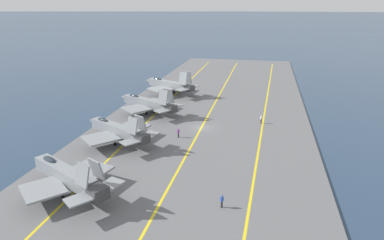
{
  "coord_description": "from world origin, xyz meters",
  "views": [
    {
      "loc": [
        -64.05,
        -11.88,
        24.44
      ],
      "look_at": [
        -2.82,
        1.35,
        2.9
      ],
      "focal_mm": 32.0,
      "sensor_mm": 36.0,
      "label": 1
    }
  ],
  "objects_px": {
    "crew_purple_vest": "(178,132)",
    "parked_jet_fourth": "(169,84)",
    "parked_jet_third": "(147,103)",
    "crew_white_vest": "(261,119)",
    "parked_jet_second": "(117,130)",
    "parked_jet_nearest": "(66,175)",
    "crew_blue_vest": "(222,200)"
  },
  "relations": [
    {
      "from": "crew_purple_vest",
      "to": "parked_jet_fourth",
      "type": "bearing_deg",
      "value": 18.93
    },
    {
      "from": "parked_jet_third",
      "to": "crew_white_vest",
      "type": "bearing_deg",
      "value": -94.3
    },
    {
      "from": "parked_jet_fourth",
      "to": "parked_jet_third",
      "type": "bearing_deg",
      "value": 179.62
    },
    {
      "from": "parked_jet_second",
      "to": "parked_jet_third",
      "type": "xyz_separation_m",
      "value": [
        18.01,
        0.58,
        -0.1
      ]
    },
    {
      "from": "parked_jet_second",
      "to": "parked_jet_third",
      "type": "relative_size",
      "value": 0.93
    },
    {
      "from": "parked_jet_nearest",
      "to": "parked_jet_fourth",
      "type": "distance_m",
      "value": 53.52
    },
    {
      "from": "parked_jet_nearest",
      "to": "crew_blue_vest",
      "type": "distance_m",
      "value": 20.53
    },
    {
      "from": "parked_jet_third",
      "to": "crew_blue_vest",
      "type": "distance_m",
      "value": 41.08
    },
    {
      "from": "parked_jet_second",
      "to": "crew_blue_vest",
      "type": "bearing_deg",
      "value": -128.3
    },
    {
      "from": "crew_purple_vest",
      "to": "crew_white_vest",
      "type": "relative_size",
      "value": 1.02
    },
    {
      "from": "crew_blue_vest",
      "to": "crew_purple_vest",
      "type": "xyz_separation_m",
      "value": [
        21.45,
        11.02,
        0.02
      ]
    },
    {
      "from": "parked_jet_nearest",
      "to": "crew_blue_vest",
      "type": "xyz_separation_m",
      "value": [
        0.94,
        -20.44,
        -1.69
      ]
    },
    {
      "from": "parked_jet_nearest",
      "to": "crew_white_vest",
      "type": "height_order",
      "value": "parked_jet_nearest"
    },
    {
      "from": "parked_jet_fourth",
      "to": "crew_blue_vest",
      "type": "distance_m",
      "value": 56.89
    },
    {
      "from": "parked_jet_second",
      "to": "crew_blue_vest",
      "type": "xyz_separation_m",
      "value": [
        -16.77,
        -21.23,
        -1.49
      ]
    },
    {
      "from": "parked_jet_second",
      "to": "crew_purple_vest",
      "type": "distance_m",
      "value": 11.33
    },
    {
      "from": "parked_jet_fourth",
      "to": "crew_blue_vest",
      "type": "height_order",
      "value": "parked_jet_fourth"
    },
    {
      "from": "parked_jet_fourth",
      "to": "crew_purple_vest",
      "type": "height_order",
      "value": "parked_jet_fourth"
    },
    {
      "from": "parked_jet_second",
      "to": "parked_jet_nearest",
      "type": "bearing_deg",
      "value": -177.44
    },
    {
      "from": "parked_jet_third",
      "to": "crew_white_vest",
      "type": "height_order",
      "value": "parked_jet_third"
    },
    {
      "from": "parked_jet_nearest",
      "to": "crew_purple_vest",
      "type": "xyz_separation_m",
      "value": [
        22.39,
        -9.42,
        -1.67
      ]
    },
    {
      "from": "parked_jet_nearest",
      "to": "crew_purple_vest",
      "type": "height_order",
      "value": "parked_jet_nearest"
    },
    {
      "from": "parked_jet_fourth",
      "to": "crew_blue_vest",
      "type": "xyz_separation_m",
      "value": [
        -52.57,
        -21.7,
        -1.67
      ]
    },
    {
      "from": "crew_purple_vest",
      "to": "crew_white_vest",
      "type": "height_order",
      "value": "crew_purple_vest"
    },
    {
      "from": "crew_blue_vest",
      "to": "crew_white_vest",
      "type": "distance_m",
      "value": 33.08
    },
    {
      "from": "parked_jet_fourth",
      "to": "crew_purple_vest",
      "type": "relative_size",
      "value": 9.43
    },
    {
      "from": "crew_blue_vest",
      "to": "parked_jet_second",
      "type": "bearing_deg",
      "value": 51.7
    },
    {
      "from": "crew_blue_vest",
      "to": "crew_purple_vest",
      "type": "bearing_deg",
      "value": 27.2
    },
    {
      "from": "parked_jet_second",
      "to": "crew_purple_vest",
      "type": "relative_size",
      "value": 8.83
    },
    {
      "from": "parked_jet_nearest",
      "to": "crew_blue_vest",
      "type": "height_order",
      "value": "parked_jet_nearest"
    },
    {
      "from": "parked_jet_second",
      "to": "parked_jet_third",
      "type": "bearing_deg",
      "value": 1.85
    },
    {
      "from": "parked_jet_second",
      "to": "crew_white_vest",
      "type": "relative_size",
      "value": 9.01
    }
  ]
}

